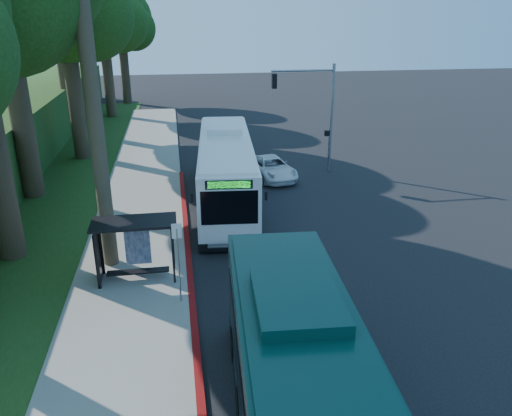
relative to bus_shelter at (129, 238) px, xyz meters
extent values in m
plane|color=black|center=(7.26, 2.86, -1.81)|extent=(140.00, 140.00, 0.00)
cube|color=gray|center=(-0.04, 2.86, -1.75)|extent=(4.50, 70.00, 0.12)
cube|color=maroon|center=(2.26, -1.14, -1.74)|extent=(0.25, 30.00, 0.13)
cube|color=#234719|center=(-5.74, 7.86, -1.78)|extent=(8.00, 70.00, 0.06)
cube|color=black|center=(0.26, -0.14, 0.69)|extent=(3.20, 1.50, 0.10)
cube|color=black|center=(-1.19, -0.14, -0.61)|extent=(0.06, 1.30, 2.20)
cube|color=navy|center=(0.26, 0.56, -0.56)|extent=(1.00, 0.12, 1.70)
cube|color=black|center=(0.26, -0.24, -1.36)|extent=(2.40, 0.40, 0.06)
cube|color=black|center=(-1.14, 0.46, -0.61)|extent=(0.08, 0.08, 2.40)
cube|color=black|center=(1.66, 0.46, -0.61)|extent=(0.08, 0.08, 2.40)
cube|color=black|center=(-1.14, -0.74, -0.61)|extent=(0.08, 0.08, 2.40)
cube|color=black|center=(1.66, -0.74, -0.61)|extent=(0.08, 0.08, 2.40)
cylinder|color=gray|center=(1.86, -2.14, -0.31)|extent=(0.06, 0.06, 3.00)
cube|color=white|center=(1.86, -2.14, 1.09)|extent=(0.35, 0.04, 0.55)
cylinder|color=gray|center=(12.06, 12.86, 1.69)|extent=(0.20, 0.20, 7.00)
cylinder|color=gray|center=(10.06, 12.86, 4.79)|extent=(4.00, 0.14, 0.14)
cube|color=black|center=(8.26, 12.86, 4.19)|extent=(0.30, 0.30, 0.90)
cube|color=black|center=(11.81, 12.86, 0.79)|extent=(0.25, 0.25, 0.35)
cylinder|color=#4C3F2D|center=(-0.94, 1.36, 4.69)|extent=(0.60, 0.60, 13.00)
cylinder|color=#382B1E|center=(-6.24, 10.86, 4.14)|extent=(1.18, 1.18, 11.90)
cylinder|color=#382B1E|center=(-4.74, 18.86, 3.09)|extent=(1.06, 1.06, 9.80)
sphere|color=#1A3B10|center=(-3.06, 17.60, 7.99)|extent=(5.88, 5.88, 5.88)
sphere|color=#1A3B10|center=(-6.21, 20.33, 8.27)|extent=(5.46, 5.46, 5.46)
cylinder|color=#382B1E|center=(-6.74, 26.86, 3.79)|extent=(1.14, 1.14, 11.20)
cylinder|color=#382B1E|center=(-4.24, 34.86, 2.74)|extent=(1.02, 1.02, 9.10)
sphere|color=#1A3B10|center=(-4.24, 34.86, 8.33)|extent=(8.00, 8.00, 8.00)
sphere|color=#1A3B10|center=(-2.64, 33.66, 7.29)|extent=(5.60, 5.60, 5.60)
sphere|color=#1A3B10|center=(-5.64, 36.26, 7.55)|extent=(5.20, 5.20, 5.20)
cylinder|color=#382B1E|center=(-3.24, 42.86, 2.39)|extent=(0.98, 0.98, 8.40)
sphere|color=#1A3B10|center=(-3.24, 42.86, 7.55)|extent=(7.00, 7.00, 7.00)
sphere|color=#1A3B10|center=(-1.84, 41.81, 6.59)|extent=(4.90, 4.90, 4.90)
sphere|color=#1A3B10|center=(-4.47, 44.08, 6.83)|extent=(4.55, 4.55, 4.55)
cube|color=white|center=(4.66, 8.12, 0.13)|extent=(3.87, 13.28, 3.11)
cube|color=black|center=(4.66, 8.12, -1.48)|extent=(3.91, 13.35, 0.38)
cube|color=black|center=(4.70, 8.66, 0.43)|extent=(3.70, 10.42, 1.20)
cube|color=black|center=(4.11, 1.65, 0.38)|extent=(2.45, 0.34, 1.53)
cube|color=black|center=(5.20, 14.59, 0.48)|extent=(2.23, 0.32, 1.09)
cube|color=#19E533|center=(4.11, 1.64, 1.41)|extent=(1.81, 0.26, 0.31)
cube|color=white|center=(4.66, 8.12, 1.74)|extent=(3.60, 12.61, 0.13)
cube|color=white|center=(4.84, 10.29, 1.93)|extent=(2.17, 2.88, 0.38)
cylinder|color=black|center=(3.05, 4.05, -1.26)|extent=(0.42, 1.11, 1.09)
cylinder|color=black|center=(5.56, 3.84, -1.26)|extent=(0.42, 1.11, 1.09)
cylinder|color=black|center=(3.82, 13.18, -1.26)|extent=(0.42, 1.11, 1.09)
cylinder|color=black|center=(6.33, 12.97, -1.26)|extent=(0.42, 1.11, 1.09)
cube|color=black|center=(4.44, -10.12, 0.43)|extent=(3.49, 10.38, 1.20)
cube|color=black|center=(4.81, -4.19, 0.49)|extent=(2.23, 0.27, 1.09)
cube|color=#09322D|center=(4.40, -10.67, 1.74)|extent=(3.35, 12.58, 0.13)
cube|color=#09322D|center=(4.54, -8.49, 1.93)|extent=(2.12, 2.85, 0.38)
cylinder|color=black|center=(3.46, -5.62, -1.26)|extent=(0.40, 1.11, 1.09)
cylinder|color=black|center=(5.98, -5.78, -1.26)|extent=(0.40, 1.11, 1.09)
imported|color=white|center=(7.99, 12.09, -1.14)|extent=(3.00, 5.11, 1.34)
camera|label=1|loc=(1.99, -18.08, 8.08)|focal=35.00mm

